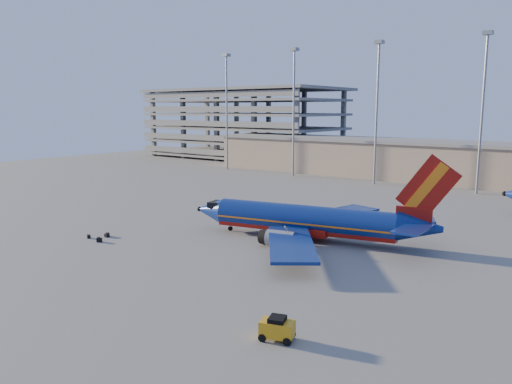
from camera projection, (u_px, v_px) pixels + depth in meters
ground at (258, 229)px, 64.01m from camera, size 220.00×220.00×0.00m
terminal_building at (467, 163)px, 102.61m from camera, size 122.00×16.00×8.50m
parking_garage at (244, 120)px, 157.26m from camera, size 62.00×32.00×21.40m
light_mast_row at (427, 97)px, 94.06m from camera, size 101.60×1.60×28.65m
aircraft_main at (310, 221)px, 58.49m from camera, size 31.10×29.58×10.67m
baggage_tug at (277, 328)px, 33.21m from camera, size 2.57×2.01×1.62m
luggage_pile at (101, 237)px, 59.13m from camera, size 3.24×2.77×0.53m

